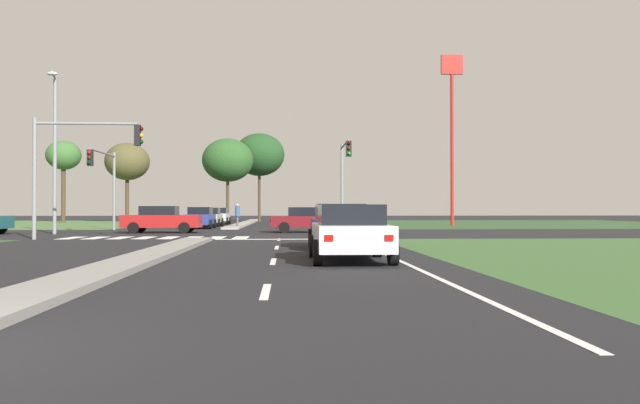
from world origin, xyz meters
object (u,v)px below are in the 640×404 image
at_px(treeline_third, 228,160).
at_px(treeline_fourth, 259,155).
at_px(car_silver_third, 218,216).
at_px(street_lamp_second, 55,146).
at_px(car_beige_second, 209,217).
at_px(car_white_seventh, 350,232).
at_px(traffic_signal_far_right, 344,169).
at_px(car_blue_sixth, 200,217).
at_px(traffic_signal_far_left, 105,174).
at_px(pedestrian_at_median, 237,212).
at_px(traffic_signal_near_left, 75,155).
at_px(car_maroon_fifth, 307,219).
at_px(treeline_near, 64,156).
at_px(car_navy_near, 339,226).
at_px(fastfood_pole_sign, 452,104).
at_px(car_red_fourth, 161,219).
at_px(treeline_second, 127,162).

distance_m(treeline_third, treeline_fourth, 5.01).
relative_size(car_silver_third, street_lamp_second, 0.50).
height_order(car_beige_second, car_white_seventh, car_beige_second).
bearing_deg(car_beige_second, traffic_signal_far_right, 133.65).
distance_m(car_white_seventh, street_lamp_second, 23.97).
xyz_separation_m(traffic_signal_far_right, treeline_fourth, (-6.65, 26.72, 3.18)).
bearing_deg(car_blue_sixth, traffic_signal_far_right, 153.67).
bearing_deg(traffic_signal_far_left, pedestrian_at_median, 39.30).
distance_m(traffic_signal_near_left, traffic_signal_far_right, 17.59).
xyz_separation_m(car_blue_sixth, treeline_third, (0.30, 17.88, 5.51)).
relative_size(car_maroon_fifth, traffic_signal_far_left, 0.80).
height_order(car_blue_sixth, traffic_signal_far_left, traffic_signal_far_left).
height_order(treeline_near, treeline_third, treeline_near).
bearing_deg(car_navy_near, car_blue_sixth, 108.91).
bearing_deg(treeline_third, car_beige_second, -91.46).
relative_size(car_maroon_fifth, fastfood_pole_sign, 0.31).
relative_size(car_navy_near, fastfood_pole_sign, 0.33).
bearing_deg(car_white_seventh, street_lamp_second, 127.68).
height_order(car_red_fourth, fastfood_pole_sign, fastfood_pole_sign).
relative_size(street_lamp_second, fastfood_pole_sign, 0.62).
bearing_deg(car_beige_second, traffic_signal_near_left, 81.12).
distance_m(car_beige_second, traffic_signal_far_left, 12.30).
bearing_deg(car_beige_second, treeline_second, -56.84).
bearing_deg(treeline_near, traffic_signal_far_left, -65.92).
relative_size(traffic_signal_far_left, pedestrian_at_median, 3.29).
relative_size(car_white_seventh, fastfood_pole_sign, 0.30).
xyz_separation_m(traffic_signal_near_left, treeline_fourth, (6.73, 38.14, 3.36)).
height_order(car_white_seventh, traffic_signal_far_left, traffic_signal_far_left).
xyz_separation_m(car_navy_near, traffic_signal_near_left, (-11.48, 7.16, 3.04)).
height_order(car_red_fourth, treeline_second, treeline_second).
bearing_deg(treeline_fourth, street_lamp_second, -107.09).
distance_m(car_beige_second, car_blue_sixth, 5.52).
distance_m(car_white_seventh, traffic_signal_far_right, 24.34).
bearing_deg(car_navy_near, treeline_second, 112.41).
distance_m(traffic_signal_far_left, pedestrian_at_median, 10.41).
bearing_deg(car_silver_third, street_lamp_second, 74.31).
bearing_deg(car_silver_third, treeline_near, -25.63).
relative_size(traffic_signal_near_left, pedestrian_at_median, 3.34).
bearing_deg(car_maroon_fifth, car_blue_sixth, -137.78).
bearing_deg(treeline_near, street_lamp_second, -71.59).
xyz_separation_m(car_silver_third, car_white_seventh, (7.96, -41.75, -0.01)).
xyz_separation_m(treeline_third, treeline_fourth, (3.00, 3.91, 0.90)).
bearing_deg(fastfood_pole_sign, treeline_near, 157.52).
relative_size(car_beige_second, car_maroon_fifth, 0.99).
relative_size(car_red_fourth, car_white_seventh, 1.06).
xyz_separation_m(car_maroon_fifth, fastfood_pole_sign, (12.45, 13.82, 9.33)).
bearing_deg(car_blue_sixth, traffic_signal_far_left, 44.95).
distance_m(car_beige_second, car_white_seventh, 35.37).
distance_m(car_white_seventh, fastfood_pole_sign, 37.80).
height_order(car_maroon_fifth, car_blue_sixth, car_blue_sixth).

